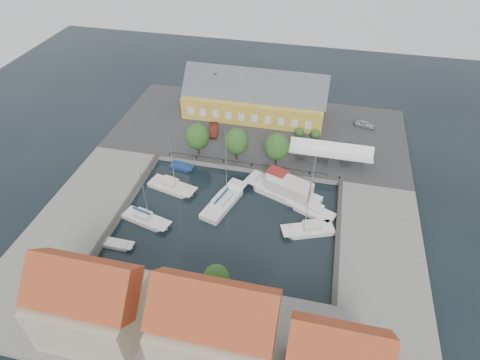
# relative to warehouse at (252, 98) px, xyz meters

# --- Properties ---
(ground) EXTENTS (140.00, 140.00, 0.00)m
(ground) POSITION_rel_warehouse_xyz_m (2.60, -28.36, -4.43)
(ground) COLOR black
(ground) RESTS_ON ground
(north_quay) EXTENTS (56.00, 26.00, 1.00)m
(north_quay) POSITION_rel_warehouse_xyz_m (2.60, -5.36, -3.93)
(north_quay) COLOR #2D2D30
(north_quay) RESTS_ON ground
(west_quay) EXTENTS (12.00, 24.00, 1.00)m
(west_quay) POSITION_rel_warehouse_xyz_m (-19.40, -30.36, -3.93)
(west_quay) COLOR slate
(west_quay) RESTS_ON ground
(east_quay) EXTENTS (12.00, 24.00, 1.00)m
(east_quay) POSITION_rel_warehouse_xyz_m (24.60, -30.36, -3.93)
(east_quay) COLOR slate
(east_quay) RESTS_ON ground
(south_bank) EXTENTS (56.00, 14.00, 1.00)m
(south_bank) POSITION_rel_warehouse_xyz_m (2.60, -49.36, -3.93)
(south_bank) COLOR slate
(south_bank) RESTS_ON ground
(quay_edge_fittings) EXTENTS (56.00, 24.72, 0.40)m
(quay_edge_fittings) POSITION_rel_warehouse_xyz_m (2.62, -23.61, -3.37)
(quay_edge_fittings) COLOR #383533
(quay_edge_fittings) RESTS_ON north_quay
(warehouse) EXTENTS (28.56, 14.00, 9.55)m
(warehouse) POSITION_rel_warehouse_xyz_m (0.00, 0.00, 0.00)
(warehouse) COLOR #C08C2F
(warehouse) RESTS_ON north_quay
(tent_canopy) EXTENTS (14.00, 4.00, 2.83)m
(tent_canopy) POSITION_rel_warehouse_xyz_m (16.60, -13.86, -0.74)
(tent_canopy) COLOR white
(tent_canopy) RESTS_ON north_quay
(quay_trees) EXTENTS (18.20, 4.20, 6.30)m
(quay_trees) POSITION_rel_warehouse_xyz_m (0.60, -16.36, 0.45)
(quay_trees) COLOR black
(quay_trees) RESTS_ON north_quay
(car_silver) EXTENTS (4.15, 2.40, 1.33)m
(car_silver) POSITION_rel_warehouse_xyz_m (22.79, -0.38, -2.76)
(car_silver) COLOR #B5B8BE
(car_silver) RESTS_ON north_quay
(car_red) EXTENTS (2.68, 4.99, 1.56)m
(car_red) POSITION_rel_warehouse_xyz_m (-5.70, -9.10, -2.65)
(car_red) COLOR #541913
(car_red) RESTS_ON north_quay
(center_sailboat) EXTENTS (5.80, 10.52, 13.84)m
(center_sailboat) POSITION_rel_warehouse_xyz_m (0.98, -26.94, -4.07)
(center_sailboat) COLOR white
(center_sailboat) RESTS_ON ground
(trawler) EXTENTS (13.25, 8.04, 5.00)m
(trawler) POSITION_rel_warehouse_xyz_m (10.17, -22.70, -3.41)
(trawler) COLOR white
(trawler) RESTS_ON ground
(east_boat_a) EXTENTS (7.91, 5.46, 10.91)m
(east_boat_a) POSITION_rel_warehouse_xyz_m (14.85, -25.75, -4.17)
(east_boat_a) COLOR white
(east_boat_a) RESTS_ON ground
(east_boat_b) EXTENTS (8.12, 5.17, 10.74)m
(east_boat_b) POSITION_rel_warehouse_xyz_m (14.75, -29.90, -4.17)
(east_boat_b) COLOR white
(east_boat_b) RESTS_ON ground
(west_boat_b) EXTENTS (8.66, 4.75, 11.36)m
(west_boat_b) POSITION_rel_warehouse_xyz_m (-8.43, -25.22, -4.17)
(west_boat_b) COLOR beige
(west_boat_b) RESTS_ON ground
(west_boat_d) EXTENTS (8.13, 4.22, 10.63)m
(west_boat_d) POSITION_rel_warehouse_xyz_m (-9.58, -33.25, -4.16)
(west_boat_d) COLOR white
(west_boat_d) RESTS_ON ground
(launch_sw) EXTENTS (4.34, 1.68, 0.98)m
(launch_sw) POSITION_rel_warehouse_xyz_m (-11.38, -38.66, -4.34)
(launch_sw) COLOR white
(launch_sw) RESTS_ON ground
(launch_nw) EXTENTS (4.51, 2.43, 0.88)m
(launch_nw) POSITION_rel_warehouse_xyz_m (-8.64, -19.57, -4.34)
(launch_nw) COLOR navy
(launch_nw) RESTS_ON ground
(townhouses) EXTENTS (36.30, 8.50, 12.00)m
(townhouses) POSITION_rel_warehouse_xyz_m (4.52, -51.60, 1.40)
(townhouses) COLOR #B6AB8C
(townhouses) RESTS_ON south_bank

